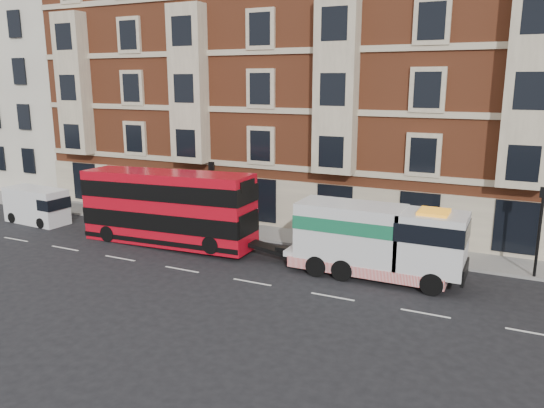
{
  "coord_description": "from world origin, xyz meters",
  "views": [
    {
      "loc": [
        11.02,
        -20.79,
        9.27
      ],
      "look_at": [
        -0.88,
        4.0,
        2.87
      ],
      "focal_mm": 35.0,
      "sensor_mm": 36.0,
      "label": 1
    }
  ],
  "objects_px": {
    "double_decker_bus": "(167,207)",
    "pedestrian": "(162,212)",
    "tow_truck": "(374,240)",
    "box_van": "(36,206)"
  },
  "relations": [
    {
      "from": "double_decker_bus",
      "to": "pedestrian",
      "type": "xyz_separation_m",
      "value": [
        -2.73,
        3.01,
        -1.29
      ]
    },
    {
      "from": "double_decker_bus",
      "to": "tow_truck",
      "type": "xyz_separation_m",
      "value": [
        12.06,
        0.0,
        -0.4
      ]
    },
    {
      "from": "pedestrian",
      "to": "double_decker_bus",
      "type": "bearing_deg",
      "value": -40.79
    },
    {
      "from": "tow_truck",
      "to": "pedestrian",
      "type": "bearing_deg",
      "value": 168.5
    },
    {
      "from": "double_decker_bus",
      "to": "tow_truck",
      "type": "distance_m",
      "value": 12.06
    },
    {
      "from": "tow_truck",
      "to": "pedestrian",
      "type": "distance_m",
      "value": 15.12
    },
    {
      "from": "box_van",
      "to": "pedestrian",
      "type": "distance_m",
      "value": 8.63
    },
    {
      "from": "double_decker_bus",
      "to": "tow_truck",
      "type": "height_order",
      "value": "double_decker_bus"
    },
    {
      "from": "tow_truck",
      "to": "box_van",
      "type": "bearing_deg",
      "value": 179.38
    },
    {
      "from": "double_decker_bus",
      "to": "box_van",
      "type": "height_order",
      "value": "double_decker_bus"
    }
  ]
}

